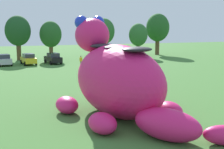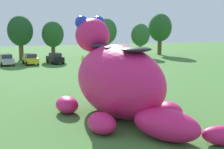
# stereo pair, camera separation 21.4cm
# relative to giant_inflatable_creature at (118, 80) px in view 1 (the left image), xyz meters

# --- Properties ---
(ground_plane) EXTENTS (160.00, 160.00, 0.00)m
(ground_plane) POSITION_rel_giant_inflatable_creature_xyz_m (-0.32, 0.55, -2.39)
(ground_plane) COLOR #427533
(giant_inflatable_creature) EXTENTS (8.07, 12.25, 6.55)m
(giant_inflatable_creature) POSITION_rel_giant_inflatable_creature_xyz_m (0.00, 0.00, 0.00)
(giant_inflatable_creature) COLOR #E01E6B
(giant_inflatable_creature) RESTS_ON ground
(car_silver) EXTENTS (2.43, 4.32, 1.72)m
(car_silver) POSITION_rel_giant_inflatable_creature_xyz_m (-6.53, 30.19, -1.54)
(car_silver) COLOR #B7BABF
(car_silver) RESTS_ON ground
(car_yellow) EXTENTS (2.35, 4.29, 1.72)m
(car_yellow) POSITION_rel_giant_inflatable_creature_xyz_m (-2.92, 29.95, -1.54)
(car_yellow) COLOR yellow
(car_yellow) RESTS_ON ground
(car_black) EXTENTS (2.46, 4.33, 1.72)m
(car_black) POSITION_rel_giant_inflatable_creature_xyz_m (0.88, 29.79, -1.54)
(car_black) COLOR black
(car_black) RESTS_ON ground
(tree_centre_left) EXTENTS (4.42, 4.42, 7.85)m
(tree_centre_left) POSITION_rel_giant_inflatable_creature_xyz_m (-3.88, 37.16, 2.74)
(tree_centre_left) COLOR brown
(tree_centre_left) RESTS_ON ground
(tree_centre) EXTENTS (3.90, 3.90, 6.91)m
(tree_centre) POSITION_rel_giant_inflatable_creature_xyz_m (1.63, 36.06, 2.13)
(tree_centre) COLOR brown
(tree_centre) RESTS_ON ground
(tree_centre_right) EXTENTS (4.29, 4.29, 7.61)m
(tree_centre_right) POSITION_rel_giant_inflatable_creature_xyz_m (12.53, 38.27, 2.58)
(tree_centre_right) COLOR brown
(tree_centre_right) RESTS_ON ground
(tree_mid_right) EXTENTS (3.71, 3.71, 6.58)m
(tree_mid_right) POSITION_rel_giant_inflatable_creature_xyz_m (18.62, 35.18, 1.91)
(tree_mid_right) COLOR brown
(tree_mid_right) RESTS_ON ground
(tree_right) EXTENTS (4.91, 4.91, 8.71)m
(tree_right) POSITION_rel_giant_inflatable_creature_xyz_m (24.58, 38.01, 3.30)
(tree_right) COLOR brown
(tree_right) RESTS_ON ground
(spectator_near_inflatable) EXTENTS (0.38, 0.26, 1.71)m
(spectator_near_inflatable) POSITION_rel_giant_inflatable_creature_xyz_m (10.97, 18.38, -1.54)
(spectator_near_inflatable) COLOR #726656
(spectator_near_inflatable) RESTS_ON ground
(spectator_mid_field) EXTENTS (0.38, 0.26, 1.71)m
(spectator_mid_field) POSITION_rel_giant_inflatable_creature_xyz_m (3.89, 23.79, -1.54)
(spectator_mid_field) COLOR #726656
(spectator_mid_field) RESTS_ON ground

